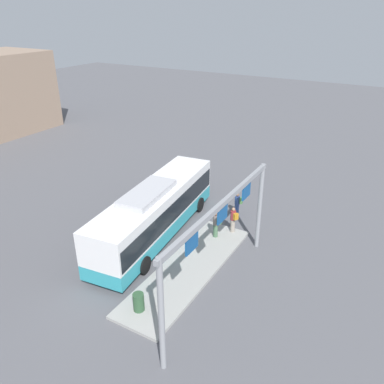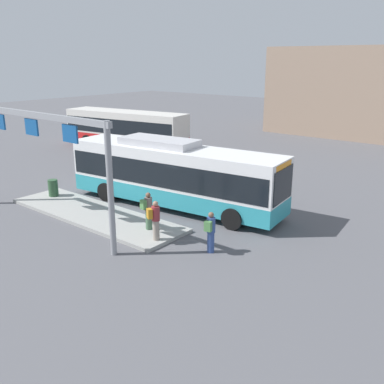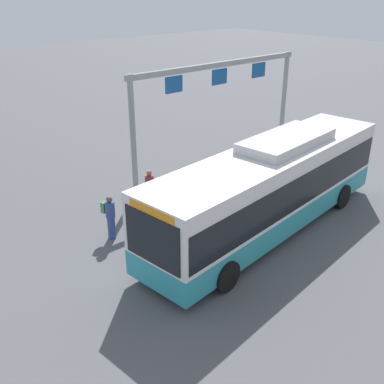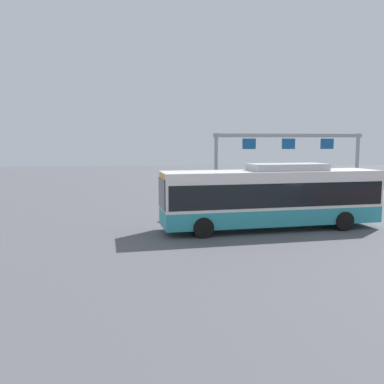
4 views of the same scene
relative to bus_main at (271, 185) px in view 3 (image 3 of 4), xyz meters
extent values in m
plane|color=#56565B|center=(0.01, 0.00, -1.81)|extent=(120.00, 120.00, 0.00)
cube|color=#9E9E99|center=(-2.05, -3.51, -1.73)|extent=(10.00, 2.80, 0.16)
cube|color=teal|center=(0.01, 0.00, -1.04)|extent=(11.78, 3.78, 0.85)
cube|color=white|center=(0.01, 0.00, 0.34)|extent=(11.78, 3.78, 1.90)
cube|color=black|center=(0.01, 0.00, 0.14)|extent=(11.55, 3.80, 1.20)
cube|color=black|center=(5.78, 0.65, 0.24)|extent=(0.28, 2.12, 1.50)
cube|color=#B7B7BC|center=(-0.85, -0.10, 1.47)|extent=(4.22, 2.19, 0.36)
cube|color=orange|center=(5.71, 0.64, 1.09)|extent=(0.32, 1.75, 0.28)
cylinder|color=black|center=(3.83, 1.64, -1.31)|extent=(1.03, 0.41, 1.00)
cylinder|color=black|center=(4.10, -0.74, -1.31)|extent=(1.03, 0.41, 1.00)
cylinder|color=black|center=(-3.69, 0.79, -1.31)|extent=(1.03, 0.41, 1.00)
cylinder|color=black|center=(-3.42, -1.59, -1.31)|extent=(1.03, 0.41, 1.00)
cylinder|color=#334C8C|center=(4.78, -3.25, -1.39)|extent=(0.33, 0.33, 0.85)
cylinder|color=#334C8C|center=(4.78, -3.25, -0.66)|extent=(0.40, 0.40, 0.60)
sphere|color=brown|center=(4.78, -3.25, -0.25)|extent=(0.22, 0.22, 0.22)
cube|color=#4C8447|center=(4.83, -3.51, -0.63)|extent=(0.31, 0.23, 0.40)
cylinder|color=#476B4C|center=(1.47, -3.33, -1.23)|extent=(0.33, 0.33, 0.85)
cylinder|color=slate|center=(1.47, -3.33, -0.50)|extent=(0.40, 0.40, 0.60)
sphere|color=brown|center=(1.47, -3.33, -0.09)|extent=(0.22, 0.22, 0.22)
cube|color=#4C8447|center=(1.42, -3.58, -0.47)|extent=(0.31, 0.23, 0.40)
cylinder|color=gray|center=(2.53, -3.98, -1.23)|extent=(0.38, 0.38, 0.85)
cylinder|color=maroon|center=(2.53, -3.98, -0.50)|extent=(0.46, 0.46, 0.60)
sphere|color=#9E755B|center=(2.53, -3.98, -0.09)|extent=(0.22, 0.22, 0.22)
cube|color=#BF7F1E|center=(2.41, -4.21, -0.47)|extent=(0.33, 0.29, 0.40)
cylinder|color=gray|center=(-7.88, -5.80, 0.79)|extent=(0.24, 0.24, 5.20)
cylinder|color=gray|center=(1.98, -5.80, 0.79)|extent=(0.24, 0.24, 5.20)
cube|color=gray|center=(-2.95, -5.80, 3.24)|extent=(10.26, 0.20, 0.24)
cube|color=#144C8C|center=(-5.66, -5.80, 2.69)|extent=(0.90, 0.08, 0.70)
cube|color=#144C8C|center=(-2.95, -5.80, 2.69)|extent=(0.90, 0.08, 0.70)
cube|color=#144C8C|center=(-0.24, -5.80, 2.69)|extent=(0.90, 0.08, 0.70)
cylinder|color=#2D5133|center=(-5.94, -3.15, -1.20)|extent=(0.52, 0.52, 0.90)
camera|label=1|loc=(-16.68, -12.19, 11.02)|focal=36.34mm
camera|label=2|loc=(14.05, -15.86, 5.49)|focal=40.52mm
camera|label=3|loc=(11.94, 9.45, 6.62)|focal=42.39mm
camera|label=4|loc=(6.30, 19.84, 2.68)|focal=36.54mm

